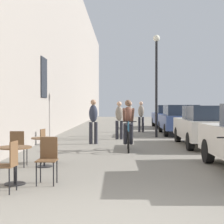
# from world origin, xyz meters

# --- Properties ---
(building_facade_left) EXTENTS (0.54, 68.00, 10.72)m
(building_facade_left) POSITION_xyz_m (-3.45, 14.00, 5.36)
(building_facade_left) COLOR gray
(building_facade_left) RESTS_ON ground_plane
(cafe_table_near) EXTENTS (0.64, 0.64, 0.72)m
(cafe_table_near) POSITION_xyz_m (-1.96, 2.29, 0.52)
(cafe_table_near) COLOR black
(cafe_table_near) RESTS_ON ground_plane
(cafe_chair_near_toward_street) EXTENTS (0.38, 0.38, 0.89)m
(cafe_chair_near_toward_street) POSITION_xyz_m (-1.34, 2.36, 0.52)
(cafe_chair_near_toward_street) COLOR black
(cafe_chair_near_toward_street) RESTS_ON ground_plane
(cafe_chair_near_toward_wall) EXTENTS (0.41, 0.41, 0.89)m
(cafe_chair_near_toward_wall) POSITION_xyz_m (-1.88, 1.67, 0.52)
(cafe_chair_near_toward_wall) COLOR black
(cafe_chair_near_toward_wall) RESTS_ON ground_plane
(cafe_table_mid) EXTENTS (0.64, 0.64, 0.72)m
(cafe_table_mid) POSITION_xyz_m (-1.82, 4.20, 0.52)
(cafe_table_mid) COLOR black
(cafe_table_mid) RESTS_ON ground_plane
(cafe_chair_mid_toward_street) EXTENTS (0.40, 0.40, 0.89)m
(cafe_chair_mid_toward_street) POSITION_xyz_m (-2.45, 4.13, 0.52)
(cafe_chair_mid_toward_street) COLOR black
(cafe_chair_mid_toward_street) RESTS_ON ground_plane
(cafe_chair_mid_toward_wall) EXTENTS (0.43, 0.43, 0.89)m
(cafe_chair_mid_toward_wall) POSITION_xyz_m (-1.89, 4.81, 0.52)
(cafe_chair_mid_toward_wall) COLOR black
(cafe_chair_mid_toward_wall) RESTS_ON ground_plane
(cyclist_on_bicycle) EXTENTS (0.52, 1.76, 1.74)m
(cyclist_on_bicycle) POSITION_xyz_m (0.32, 7.42, 0.81)
(cyclist_on_bicycle) COLOR black
(cyclist_on_bicycle) RESTS_ON ground_plane
(pedestrian_near) EXTENTS (0.38, 0.30, 1.76)m
(pedestrian_near) POSITION_xyz_m (-1.01, 9.31, 0.99)
(pedestrian_near) COLOR #26262D
(pedestrian_near) RESTS_ON ground_plane
(pedestrian_mid) EXTENTS (0.35, 0.25, 1.71)m
(pedestrian_mid) POSITION_xyz_m (0.01, 11.29, 0.96)
(pedestrian_mid) COLOR #26262D
(pedestrian_mid) RESTS_ON ground_plane
(pedestrian_far) EXTENTS (0.37, 0.28, 1.72)m
(pedestrian_far) POSITION_xyz_m (0.54, 13.20, 0.97)
(pedestrian_far) COLOR #26262D
(pedestrian_far) RESTS_ON ground_plane
(pedestrian_furthest) EXTENTS (0.34, 0.24, 1.76)m
(pedestrian_furthest) POSITION_xyz_m (1.25, 15.69, 1.00)
(pedestrian_furthest) COLOR #26262D
(pedestrian_furthest) RESTS_ON ground_plane
(street_lamp) EXTENTS (0.32, 0.32, 4.90)m
(street_lamp) POSITION_xyz_m (1.78, 12.33, 3.11)
(street_lamp) COLOR black
(street_lamp) RESTS_ON ground_plane
(parked_car_second) EXTENTS (1.86, 4.28, 1.51)m
(parked_car_second) POSITION_xyz_m (3.22, 8.64, 0.78)
(parked_car_second) COLOR beige
(parked_car_second) RESTS_ON ground_plane
(parked_car_third) EXTENTS (1.91, 4.40, 1.55)m
(parked_car_third) POSITION_xyz_m (3.15, 13.99, 0.81)
(parked_car_third) COLOR #384C84
(parked_car_third) RESTS_ON ground_plane
(parked_car_fourth) EXTENTS (1.90, 4.41, 1.56)m
(parked_car_fourth) POSITION_xyz_m (3.30, 19.65, 0.81)
(parked_car_fourth) COLOR #384C84
(parked_car_fourth) RESTS_ON ground_plane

